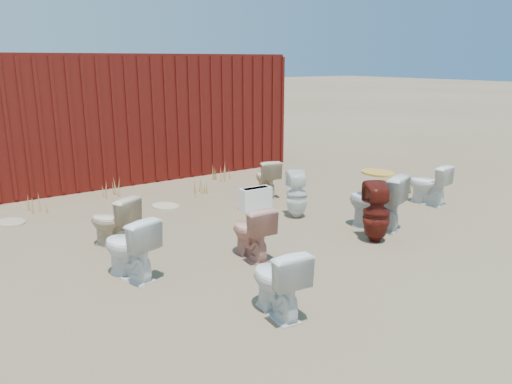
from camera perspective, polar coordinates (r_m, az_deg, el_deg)
ground at (r=6.48m, az=2.99°, el=-5.84°), size 100.00×100.00×0.00m
shipping_container at (r=10.73m, az=-14.08°, el=8.62°), size 6.00×2.40×2.40m
toilet_front_a at (r=5.53m, az=-14.30°, el=-6.14°), size 0.58×0.77×0.70m
toilet_front_pink at (r=5.91m, az=-0.55°, el=-4.53°), size 0.40×0.66×0.65m
toilet_front_c at (r=4.64m, az=2.45°, el=-10.08°), size 0.44×0.69×0.67m
toilet_front_maroon at (r=6.59m, az=13.61°, el=-2.30°), size 0.49×0.49×0.78m
toilet_front_e at (r=8.58m, az=19.12°, el=0.86°), size 0.46×0.69×0.66m
toilet_back_beige_left at (r=6.48m, az=-16.02°, el=-3.29°), size 0.64×0.76×0.67m
toilet_back_beige_right at (r=8.60m, az=1.21°, el=1.65°), size 0.52×0.71×0.64m
toilet_back_yellowlid at (r=7.10m, az=13.55°, el=-1.04°), size 0.68×0.88×0.79m
toilet_back_e at (r=7.43m, az=4.70°, el=-0.26°), size 0.43×0.44×0.71m
yellow_lid at (r=7.00m, az=13.76°, el=2.16°), size 0.40×0.50×0.02m
loose_tank at (r=7.84m, az=-0.04°, el=-0.76°), size 0.51×0.23×0.35m
loose_lid_near at (r=8.15m, az=-10.30°, el=-1.60°), size 0.50×0.58×0.02m
loose_lid_far at (r=8.05m, az=-26.20°, el=-3.12°), size 0.49×0.56×0.02m
weed_clump_a at (r=8.43m, az=-23.50°, el=-1.21°), size 0.36×0.36×0.26m
weed_clump_b at (r=8.78m, az=-6.59°, el=0.52°), size 0.32×0.32×0.25m
weed_clump_c at (r=9.96m, az=0.88°, el=2.50°), size 0.36×0.36×0.30m
weed_clump_d at (r=8.97m, az=-16.33°, el=0.46°), size 0.30×0.30×0.30m
weed_clump_e at (r=9.77m, az=-3.87°, el=2.23°), size 0.34×0.34×0.31m
weed_clump_f at (r=9.15m, az=17.52°, el=0.56°), size 0.28×0.28×0.27m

